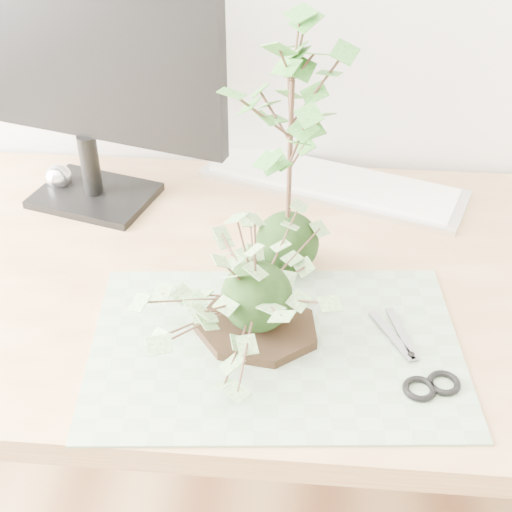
% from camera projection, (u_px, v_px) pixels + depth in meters
% --- Properties ---
extents(desk, '(1.60, 0.70, 0.74)m').
position_uv_depth(desk, '(315.00, 319.00, 1.15)').
color(desk, tan).
rests_on(desk, ground_plane).
extents(cutting_mat, '(0.53, 0.38, 0.00)m').
position_uv_depth(cutting_mat, '(276.00, 347.00, 0.97)').
color(cutting_mat, gray).
rests_on(cutting_mat, desk).
extents(stone_dish, '(0.20, 0.20, 0.01)m').
position_uv_depth(stone_dish, '(257.00, 328.00, 0.99)').
color(stone_dish, black).
rests_on(stone_dish, cutting_mat).
extents(ivy_kokedama, '(0.30, 0.30, 0.19)m').
position_uv_depth(ivy_kokedama, '(257.00, 270.00, 0.93)').
color(ivy_kokedama, black).
rests_on(ivy_kokedama, stone_dish).
extents(maple_kokedama, '(0.28, 0.28, 0.41)m').
position_uv_depth(maple_kokedama, '(292.00, 98.00, 0.95)').
color(maple_kokedama, black).
rests_on(maple_kokedama, desk).
extents(keyboard, '(0.50, 0.30, 0.02)m').
position_uv_depth(keyboard, '(332.00, 182.00, 1.31)').
color(keyboard, silver).
rests_on(keyboard, desk).
extents(monitor, '(0.50, 0.20, 0.45)m').
position_uv_depth(monitor, '(75.00, 58.00, 1.14)').
color(monitor, black).
rests_on(monitor, desk).
extents(foil_ball, '(0.05, 0.05, 0.05)m').
position_uv_depth(foil_ball, '(59.00, 177.00, 1.30)').
color(foil_ball, white).
rests_on(foil_ball, desk).
extents(scissors, '(0.09, 0.18, 0.01)m').
position_uv_depth(scissors, '(416.00, 374.00, 0.92)').
color(scissors, gray).
rests_on(scissors, cutting_mat).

